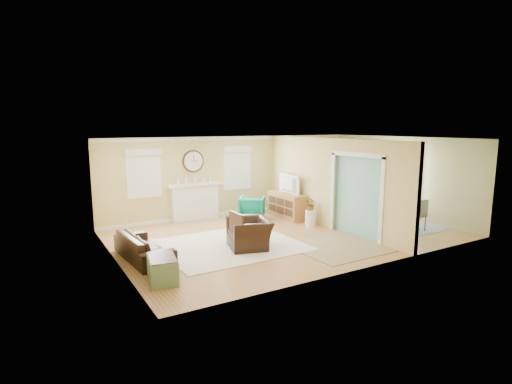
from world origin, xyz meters
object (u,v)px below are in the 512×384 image
(dining_table, at_px, (382,212))
(sofa, at_px, (144,247))
(credenza, at_px, (287,205))
(eames_chair, at_px, (249,233))
(green_chair, at_px, (252,208))

(dining_table, bearing_deg, sofa, 91.42)
(credenza, relative_size, dining_table, 0.79)
(eames_chair, relative_size, dining_table, 0.57)
(sofa, bearing_deg, eames_chair, -105.47)
(credenza, bearing_deg, green_chair, 156.03)
(green_chair, distance_m, dining_table, 4.03)
(credenza, bearing_deg, sofa, -161.33)
(sofa, relative_size, dining_table, 1.01)
(eames_chair, bearing_deg, credenza, 145.38)
(green_chair, relative_size, credenza, 0.51)
(eames_chair, height_order, dining_table, eames_chair)
(sofa, xyz_separation_m, green_chair, (4.05, 2.18, 0.07))
(eames_chair, xyz_separation_m, credenza, (2.64, 2.19, 0.04))
(sofa, bearing_deg, dining_table, -97.22)
(green_chair, distance_m, credenza, 1.13)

